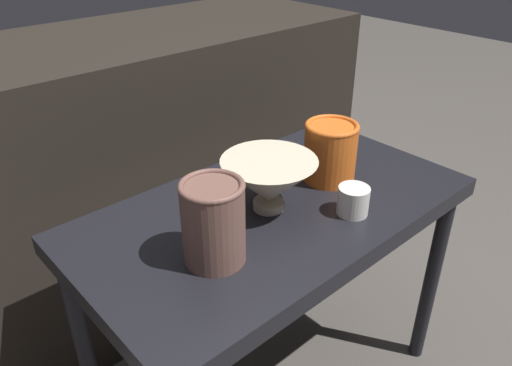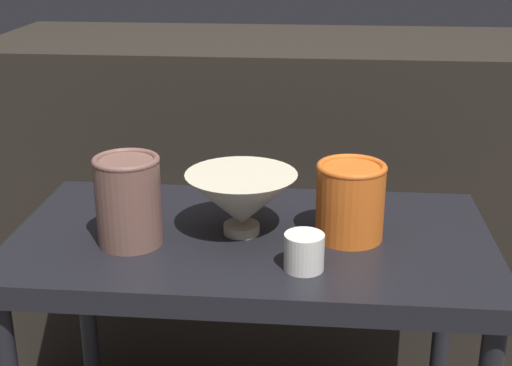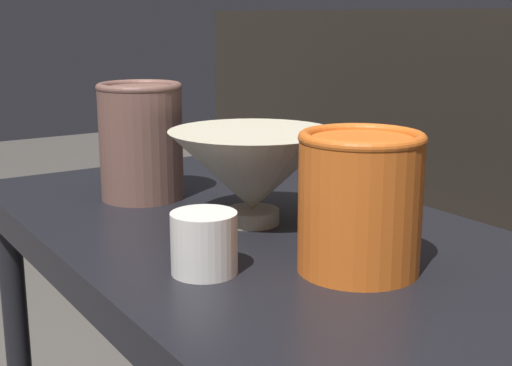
{
  "view_description": "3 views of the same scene",
  "coord_description": "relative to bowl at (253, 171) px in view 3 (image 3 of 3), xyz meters",
  "views": [
    {
      "loc": [
        -0.61,
        -0.61,
        1.1
      ],
      "look_at": [
        -0.04,
        0.01,
        0.62
      ],
      "focal_mm": 35.0,
      "sensor_mm": 36.0,
      "label": 1
    },
    {
      "loc": [
        0.11,
        -1.12,
        1.06
      ],
      "look_at": [
        0.01,
        0.0,
        0.65
      ],
      "focal_mm": 50.0,
      "sensor_mm": 36.0,
      "label": 2
    },
    {
      "loc": [
        0.65,
        -0.43,
        0.79
      ],
      "look_at": [
        -0.01,
        -0.0,
        0.6
      ],
      "focal_mm": 50.0,
      "sensor_mm": 36.0,
      "label": 3
    }
  ],
  "objects": [
    {
      "name": "vase_colorful_right",
      "position": [
        0.18,
        0.0,
        0.01
      ],
      "size": [
        0.12,
        0.12,
        0.13
      ],
      "color": "orange",
      "rests_on": "table"
    },
    {
      "name": "bowl",
      "position": [
        0.0,
        0.0,
        0.0
      ],
      "size": [
        0.19,
        0.19,
        0.11
      ],
      "color": "beige",
      "rests_on": "table"
    },
    {
      "name": "vase_textured_left",
      "position": [
        -0.18,
        -0.06,
        0.02
      ],
      "size": [
        0.11,
        0.11,
        0.15
      ],
      "color": "brown",
      "rests_on": "table"
    },
    {
      "name": "table",
      "position": [
        0.02,
        -0.0,
        -0.12
      ],
      "size": [
        0.82,
        0.45,
        0.55
      ],
      "color": "black",
      "rests_on": "ground_plane"
    },
    {
      "name": "cup",
      "position": [
        0.11,
        -0.13,
        -0.03
      ],
      "size": [
        0.06,
        0.06,
        0.06
      ],
      "color": "silver",
      "rests_on": "table"
    }
  ]
}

